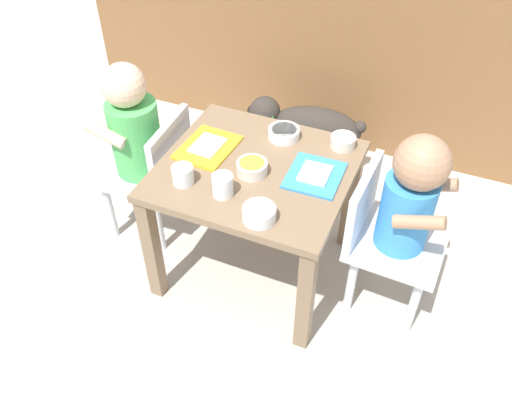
% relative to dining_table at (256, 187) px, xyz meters
% --- Properties ---
extents(ground_plane, '(7.00, 7.00, 0.00)m').
position_rel_dining_table_xyz_m(ground_plane, '(0.00, 0.00, -0.37)').
color(ground_plane, '#B2ADA3').
extents(kitchen_cabinet_back, '(2.36, 0.31, 0.87)m').
position_rel_dining_table_xyz_m(kitchen_cabinet_back, '(0.00, 0.99, 0.06)').
color(kitchen_cabinet_back, brown).
rests_on(kitchen_cabinet_back, ground).
extents(dining_table, '(0.58, 0.54, 0.45)m').
position_rel_dining_table_xyz_m(dining_table, '(0.00, 0.00, 0.00)').
color(dining_table, '#7A6047').
rests_on(dining_table, ground).
extents(seated_child_left, '(0.29, 0.29, 0.68)m').
position_rel_dining_table_xyz_m(seated_child_left, '(-0.45, 0.04, 0.05)').
color(seated_child_left, silver).
rests_on(seated_child_left, ground).
extents(seated_child_right, '(0.29, 0.29, 0.66)m').
position_rel_dining_table_xyz_m(seated_child_right, '(0.45, 0.04, 0.05)').
color(seated_child_right, silver).
rests_on(seated_child_right, ground).
extents(dog, '(0.49, 0.22, 0.33)m').
position_rel_dining_table_xyz_m(dog, '(-0.03, 0.59, -0.15)').
color(dog, '#332D28').
rests_on(dog, ground).
extents(food_tray_left, '(0.17, 0.21, 0.02)m').
position_rel_dining_table_xyz_m(food_tray_left, '(-0.18, 0.03, 0.08)').
color(food_tray_left, gold).
rests_on(food_tray_left, dining_table).
extents(food_tray_right, '(0.16, 0.18, 0.02)m').
position_rel_dining_table_xyz_m(food_tray_right, '(0.18, 0.03, 0.08)').
color(food_tray_right, '#388CD8').
rests_on(food_tray_right, dining_table).
extents(water_cup_left, '(0.06, 0.06, 0.06)m').
position_rel_dining_table_xyz_m(water_cup_left, '(-0.17, -0.15, 0.10)').
color(water_cup_left, white).
rests_on(water_cup_left, dining_table).
extents(water_cup_right, '(0.06, 0.06, 0.07)m').
position_rel_dining_table_xyz_m(water_cup_right, '(-0.04, -0.15, 0.11)').
color(water_cup_right, white).
rests_on(water_cup_right, dining_table).
extents(cereal_bowl_right_side, '(0.09, 0.09, 0.04)m').
position_rel_dining_table_xyz_m(cereal_bowl_right_side, '(0.10, -0.21, 0.10)').
color(cereal_bowl_right_side, white).
rests_on(cereal_bowl_right_side, dining_table).
extents(cereal_bowl_left_side, '(0.08, 0.08, 0.04)m').
position_rel_dining_table_xyz_m(cereal_bowl_left_side, '(0.21, 0.21, 0.10)').
color(cereal_bowl_left_side, silver).
rests_on(cereal_bowl_left_side, dining_table).
extents(veggie_bowl_far, '(0.10, 0.10, 0.03)m').
position_rel_dining_table_xyz_m(veggie_bowl_far, '(0.02, 0.18, 0.10)').
color(veggie_bowl_far, white).
rests_on(veggie_bowl_far, dining_table).
extents(veggie_bowl_near, '(0.09, 0.09, 0.04)m').
position_rel_dining_table_xyz_m(veggie_bowl_near, '(-0.00, -0.03, 0.10)').
color(veggie_bowl_near, silver).
rests_on(veggie_bowl_near, dining_table).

